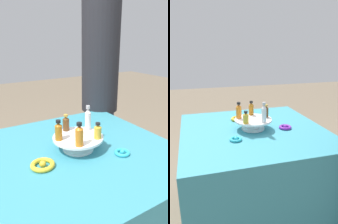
% 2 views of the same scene
% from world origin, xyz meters
% --- Properties ---
extents(party_table, '(0.99, 0.99, 0.76)m').
position_xyz_m(party_table, '(0.00, 0.00, 0.38)').
color(party_table, teal).
rests_on(party_table, ground_plane).
extents(display_stand, '(0.26, 0.26, 0.07)m').
position_xyz_m(display_stand, '(0.00, 0.00, 0.81)').
color(display_stand, white).
rests_on(display_stand, party_table).
extents(bottle_clear, '(0.03, 0.03, 0.14)m').
position_xyz_m(bottle_clear, '(-0.05, 0.09, 0.90)').
color(bottle_clear, silver).
rests_on(bottle_clear, display_stand).
extents(bottle_brown, '(0.04, 0.04, 0.09)m').
position_xyz_m(bottle_brown, '(-0.10, -0.02, 0.88)').
color(bottle_brown, brown).
rests_on(bottle_brown, display_stand).
extents(bottle_amber, '(0.04, 0.04, 0.10)m').
position_xyz_m(bottle_amber, '(-0.01, -0.10, 0.88)').
color(bottle_amber, '#AD6B19').
rests_on(bottle_amber, display_stand).
extents(bottle_orange, '(0.04, 0.04, 0.12)m').
position_xyz_m(bottle_orange, '(0.09, -0.04, 0.89)').
color(bottle_orange, orange).
rests_on(bottle_orange, display_stand).
extents(bottle_gold, '(0.04, 0.04, 0.08)m').
position_xyz_m(bottle_gold, '(0.07, 0.07, 0.87)').
color(bottle_gold, gold).
rests_on(bottle_gold, display_stand).
extents(ribbon_bow_purple, '(0.09, 0.09, 0.03)m').
position_xyz_m(ribbon_bow_purple, '(-0.22, 0.06, 0.77)').
color(ribbon_bow_purple, purple).
rests_on(ribbon_bow_purple, party_table).
extents(ribbon_bow_gold, '(0.11, 0.11, 0.03)m').
position_xyz_m(ribbon_bow_gold, '(0.06, -0.22, 0.77)').
color(ribbon_bow_gold, gold).
rests_on(ribbon_bow_gold, party_table).
extents(ribbon_bow_teal, '(0.08, 0.08, 0.02)m').
position_xyz_m(ribbon_bow_teal, '(0.16, 0.16, 0.77)').
color(ribbon_bow_teal, '#2DB7CC').
rests_on(ribbon_bow_teal, party_table).
extents(person_figure, '(0.30, 0.30, 1.76)m').
position_xyz_m(person_figure, '(-0.56, 0.53, 0.89)').
color(person_figure, '#282D42').
rests_on(person_figure, ground_plane).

